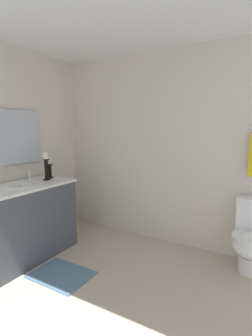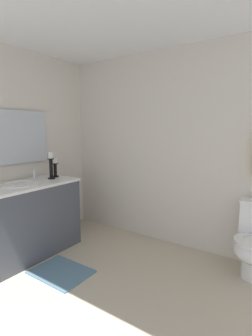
{
  "view_description": "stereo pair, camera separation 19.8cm",
  "coord_description": "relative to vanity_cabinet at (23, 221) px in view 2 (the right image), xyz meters",
  "views": [
    {
      "loc": [
        1.12,
        -1.89,
        1.47
      ],
      "look_at": [
        -0.18,
        0.37,
        1.08
      ],
      "focal_mm": 27.09,
      "sensor_mm": 36.0,
      "label": 1
    },
    {
      "loc": [
        1.29,
        -1.78,
        1.47
      ],
      "look_at": [
        -0.18,
        0.37,
        1.08
      ],
      "focal_mm": 27.09,
      "sensor_mm": 36.0,
      "label": 2
    }
  ],
  "objects": [
    {
      "name": "mirror",
      "position": [
        -0.28,
        0.0,
        0.95
      ],
      "size": [
        0.02,
        1.2,
        0.65
      ],
      "primitive_type": "cube",
      "color": "silver"
    },
    {
      "name": "wall_back",
      "position": [
        1.27,
        1.33,
        0.79
      ],
      "size": [
        3.19,
        0.04,
        2.45
      ],
      "primitive_type": "cube",
      "color": "silver",
      "rests_on": "ground"
    },
    {
      "name": "bath_mat",
      "position": [
        0.62,
        0.0,
        -0.42
      ],
      "size": [
        0.6,
        0.44,
        0.02
      ],
      "primitive_type": "cube",
      "color": "slate",
      "rests_on": "ground"
    },
    {
      "name": "floor",
      "position": [
        1.27,
        0.15,
        -0.44
      ],
      "size": [
        3.19,
        2.36,
        0.02
      ],
      "primitive_type": "cube",
      "color": "beige",
      "rests_on": "ground"
    },
    {
      "name": "candle_holder_tall",
      "position": [
        -0.06,
        0.55,
        0.56
      ],
      "size": [
        0.09,
        0.09,
        0.25
      ],
      "color": "black",
      "rests_on": "vanity_cabinet"
    },
    {
      "name": "candle_holder_short",
      "position": [
        0.02,
        0.42,
        0.61
      ],
      "size": [
        0.09,
        0.09,
        0.34
      ],
      "color": "black",
      "rests_on": "vanity_cabinet"
    },
    {
      "name": "sink_basin",
      "position": [
        -0.0,
        0.0,
        0.39
      ],
      "size": [
        0.4,
        0.4,
        0.24
      ],
      "color": "white",
      "rests_on": "vanity_cabinet"
    },
    {
      "name": "ceiling",
      "position": [
        1.27,
        0.15,
        2.03
      ],
      "size": [
        3.19,
        2.36,
        0.02
      ],
      "primitive_type": "cube",
      "color": "white"
    },
    {
      "name": "vanity_cabinet",
      "position": [
        0.0,
        0.0,
        0.0
      ],
      "size": [
        0.58,
        1.34,
        0.86
      ],
      "color": "#474C56",
      "rests_on": "ground"
    },
    {
      "name": "wall_left",
      "position": [
        -0.33,
        0.15,
        0.79
      ],
      "size": [
        0.04,
        2.36,
        2.45
      ],
      "primitive_type": "cube",
      "color": "silver",
      "rests_on": "ground"
    }
  ]
}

